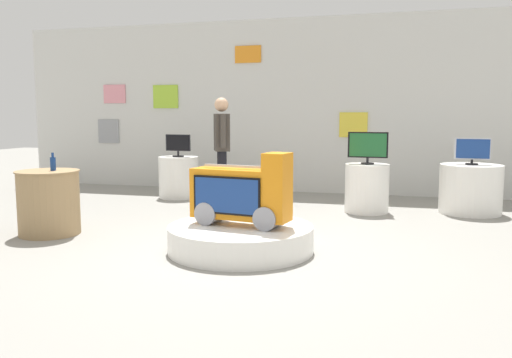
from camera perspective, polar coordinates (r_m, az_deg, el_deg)
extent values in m
plane|color=gray|center=(5.58, -0.98, -7.88)|extent=(30.00, 30.00, 0.00)
cube|color=silver|center=(9.78, 6.43, 7.93)|extent=(11.99, 0.10, 3.21)
cube|color=orange|center=(10.05, -0.89, 13.49)|extent=(0.51, 0.02, 0.32)
cube|color=gray|center=(11.20, -15.83, 5.05)|extent=(0.47, 0.02, 0.48)
cube|color=#9ECC33|center=(10.59, -9.87, 8.88)|extent=(0.53, 0.02, 0.45)
cube|color=yellow|center=(9.63, 10.61, 5.86)|extent=(0.50, 0.02, 0.45)
cube|color=pink|center=(11.12, -15.22, 8.97)|extent=(0.49, 0.02, 0.37)
cylinder|color=white|center=(5.55, -1.69, -6.49)|extent=(1.54, 1.54, 0.27)
cylinder|color=gray|center=(5.65, -4.81, -3.57)|extent=(0.30, 0.39, 0.25)
cylinder|color=gray|center=(5.36, 1.58, -4.12)|extent=(0.30, 0.39, 0.25)
cube|color=orange|center=(5.46, -1.71, -1.65)|extent=(1.09, 0.46, 0.52)
cube|color=orange|center=(5.26, 2.35, 1.88)|extent=(0.28, 0.33, 0.18)
cube|color=black|center=(5.36, -3.27, -1.83)|extent=(0.75, 0.13, 0.40)
cube|color=navy|center=(5.36, -3.27, -1.83)|extent=(0.72, 0.13, 0.36)
cube|color=#B2B2B7|center=(5.43, -1.72, 1.39)|extent=(0.84, 0.16, 0.02)
cylinder|color=white|center=(8.27, 22.42, -1.01)|extent=(0.88, 0.88, 0.72)
cylinder|color=black|center=(8.23, 22.54, 1.54)|extent=(0.18, 0.18, 0.02)
cylinder|color=black|center=(8.23, 22.55, 1.80)|extent=(0.04, 0.04, 0.06)
cube|color=silver|center=(8.22, 22.61, 3.08)|extent=(0.50, 0.10, 0.31)
cube|color=navy|center=(8.20, 22.65, 3.07)|extent=(0.45, 0.07, 0.28)
cylinder|color=white|center=(9.23, -8.46, 0.20)|extent=(0.69, 0.69, 0.72)
cylinder|color=black|center=(9.20, -8.50, 2.49)|extent=(0.20, 0.20, 0.02)
cylinder|color=black|center=(9.19, -8.51, 2.81)|extent=(0.04, 0.04, 0.08)
cube|color=black|center=(9.18, -8.53, 3.95)|extent=(0.47, 0.09, 0.28)
cube|color=black|center=(9.16, -8.57, 3.95)|extent=(0.43, 0.06, 0.26)
cylinder|color=white|center=(7.90, 12.03, -0.99)|extent=(0.65, 0.65, 0.72)
cylinder|color=black|center=(7.86, 12.10, 1.68)|extent=(0.19, 0.19, 0.02)
cylinder|color=black|center=(7.86, 12.10, 2.03)|extent=(0.04, 0.04, 0.07)
cube|color=black|center=(7.84, 12.15, 3.67)|extent=(0.58, 0.07, 0.38)
cube|color=#1E5B2D|center=(7.82, 12.15, 3.66)|extent=(0.54, 0.04, 0.34)
cylinder|color=#9E7F56|center=(6.76, -21.73, -2.41)|extent=(0.72, 0.72, 0.78)
cylinder|color=#9E7F56|center=(6.71, -21.87, 0.79)|extent=(0.74, 0.74, 0.02)
cylinder|color=navy|center=(6.67, -21.33, 1.55)|extent=(0.06, 0.06, 0.16)
cylinder|color=navy|center=(6.67, -21.37, 2.47)|extent=(0.03, 0.03, 0.06)
cylinder|color=black|center=(7.65, -3.81, -0.32)|extent=(0.12, 0.12, 0.93)
cylinder|color=black|center=(7.46, -3.66, -0.51)|extent=(0.12, 0.12, 0.93)
cube|color=#38332D|center=(7.50, -3.78, 5.12)|extent=(0.34, 0.43, 0.53)
sphere|color=tan|center=(7.50, -3.80, 8.13)|extent=(0.20, 0.20, 0.20)
cylinder|color=#38332D|center=(7.74, -3.95, 5.37)|extent=(0.08, 0.08, 0.47)
cylinder|color=#38332D|center=(7.26, -3.61, 5.27)|extent=(0.08, 0.08, 0.47)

